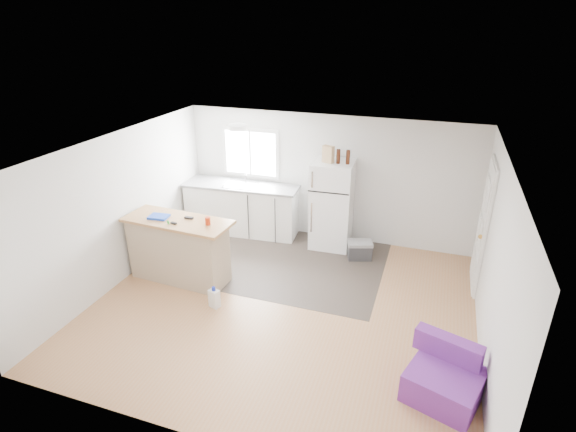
# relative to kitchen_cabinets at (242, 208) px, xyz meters

# --- Properties ---
(room) EXTENTS (5.51, 5.01, 2.41)m
(room) POSITION_rel_kitchen_cabinets_xyz_m (1.63, -2.15, 0.69)
(room) COLOR #AF7549
(room) RESTS_ON ground
(vinyl_zone) EXTENTS (4.05, 2.50, 0.00)m
(vinyl_zone) POSITION_rel_kitchen_cabinets_xyz_m (0.90, -0.90, -0.51)
(vinyl_zone) COLOR #352E27
(vinyl_zone) RESTS_ON floor
(window) EXTENTS (1.18, 0.06, 0.98)m
(window) POSITION_rel_kitchen_cabinets_xyz_m (0.08, 0.34, 1.04)
(window) COLOR white
(window) RESTS_ON back_wall
(interior_door) EXTENTS (0.11, 0.92, 2.10)m
(interior_door) POSITION_rel_kitchen_cabinets_xyz_m (4.35, -0.60, 0.50)
(interior_door) COLOR white
(interior_door) RESTS_ON right_wall
(ceiling_fixture) EXTENTS (0.30, 0.30, 0.07)m
(ceiling_fixture) POSITION_rel_kitchen_cabinets_xyz_m (0.43, -0.95, 1.85)
(ceiling_fixture) COLOR white
(ceiling_fixture) RESTS_ON ceiling
(kitchen_cabinets) EXTENTS (2.30, 0.87, 1.30)m
(kitchen_cabinets) POSITION_rel_kitchen_cabinets_xyz_m (0.00, 0.00, 0.00)
(kitchen_cabinets) COLOR white
(kitchen_cabinets) RESTS_ON floor
(peninsula) EXTENTS (1.78, 0.77, 1.07)m
(peninsula) POSITION_rel_kitchen_cabinets_xyz_m (-0.23, -1.98, 0.03)
(peninsula) COLOR tan
(peninsula) RESTS_ON floor
(refrigerator) EXTENTS (0.75, 0.72, 1.64)m
(refrigerator) POSITION_rel_kitchen_cabinets_xyz_m (1.82, -0.01, 0.31)
(refrigerator) COLOR white
(refrigerator) RESTS_ON floor
(cooler) EXTENTS (0.50, 0.42, 0.33)m
(cooler) POSITION_rel_kitchen_cabinets_xyz_m (2.44, -0.35, -0.34)
(cooler) COLOR #313134
(cooler) RESTS_ON floor
(purple_seat) EXTENTS (0.96, 0.94, 0.63)m
(purple_seat) POSITION_rel_kitchen_cabinets_xyz_m (3.94, -3.22, -0.28)
(purple_seat) COLOR #6B2D95
(purple_seat) RESTS_ON floor
(cleaner_jug) EXTENTS (0.18, 0.15, 0.34)m
(cleaner_jug) POSITION_rel_kitchen_cabinets_xyz_m (0.67, -2.53, -0.36)
(cleaner_jug) COLOR white
(cleaner_jug) RESTS_ON floor
(mop) EXTENTS (0.20, 0.32, 1.14)m
(mop) POSITION_rel_kitchen_cabinets_xyz_m (-0.31, -2.10, -0.28)
(mop) COLOR green
(mop) RESTS_ON floor
(red_cup) EXTENTS (0.10, 0.10, 0.12)m
(red_cup) POSITION_rel_kitchen_cabinets_xyz_m (0.34, -1.98, 0.62)
(red_cup) COLOR red
(red_cup) RESTS_ON peninsula
(blue_tray) EXTENTS (0.32, 0.25, 0.04)m
(blue_tray) POSITION_rel_kitchen_cabinets_xyz_m (-0.52, -2.01, 0.58)
(blue_tray) COLOR blue
(blue_tray) RESTS_ON peninsula
(tool_a) EXTENTS (0.14, 0.06, 0.03)m
(tool_a) POSITION_rel_kitchen_cabinets_xyz_m (-0.05, -1.88, 0.57)
(tool_a) COLOR black
(tool_a) RESTS_ON peninsula
(tool_b) EXTENTS (0.11, 0.06, 0.03)m
(tool_b) POSITION_rel_kitchen_cabinets_xyz_m (-0.17, -2.13, 0.57)
(tool_b) COLOR black
(tool_b) RESTS_ON peninsula
(cardboard_box) EXTENTS (0.22, 0.16, 0.30)m
(cardboard_box) POSITION_rel_kitchen_cabinets_xyz_m (1.73, -0.08, 1.28)
(cardboard_box) COLOR tan
(cardboard_box) RESTS_ON refrigerator
(bottle_left) EXTENTS (0.08, 0.08, 0.25)m
(bottle_left) POSITION_rel_kitchen_cabinets_xyz_m (1.91, -0.07, 1.26)
(bottle_left) COLOR #351509
(bottle_left) RESTS_ON refrigerator
(bottle_right) EXTENTS (0.09, 0.09, 0.25)m
(bottle_right) POSITION_rel_kitchen_cabinets_xyz_m (2.08, -0.06, 1.26)
(bottle_right) COLOR #351509
(bottle_right) RESTS_ON refrigerator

